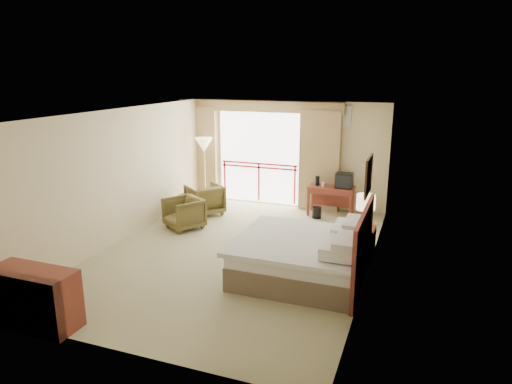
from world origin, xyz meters
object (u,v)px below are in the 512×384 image
at_px(nightstand, 363,243).
at_px(armchair_near, 184,228).
at_px(armchair_far, 205,214).
at_px(dresser, 34,298).
at_px(desk, 331,192).
at_px(floor_lamp, 204,147).
at_px(tv, 344,181).
at_px(bed, 304,256).
at_px(wastebasket, 317,213).
at_px(side_table, 189,202).
at_px(table_lamp, 366,203).

distance_m(nightstand, armchair_near, 4.00).
distance_m(armchair_far, armchair_near, 1.11).
bearing_deg(armchair_near, dresser, -56.85).
distance_m(desk, armchair_near, 3.63).
distance_m(armchair_near, floor_lamp, 2.48).
bearing_deg(tv, bed, -77.97).
xyz_separation_m(nightstand, tv, (-0.79, 2.39, 0.60)).
relative_size(tv, wastebasket, 1.45).
relative_size(tv, floor_lamp, 0.23).
distance_m(wastebasket, armchair_near, 3.15).
bearing_deg(armchair_far, bed, 89.62).
bearing_deg(nightstand, floor_lamp, 153.23).
bearing_deg(armchair_far, desk, 148.22).
relative_size(armchair_far, side_table, 1.47).
bearing_deg(side_table, table_lamp, -12.90).
bearing_deg(side_table, desk, 24.51).
relative_size(armchair_near, floor_lamp, 0.43).
bearing_deg(floor_lamp, table_lamp, -26.45).
relative_size(nightstand, tv, 1.50).
distance_m(desk, floor_lamp, 3.45).
xyz_separation_m(nightstand, armchair_near, (-3.98, 0.31, -0.30)).
distance_m(table_lamp, floor_lamp, 4.94).
bearing_deg(tv, side_table, -145.56).
bearing_deg(wastebasket, side_table, -160.34).
height_order(bed, armchair_near, bed).
bearing_deg(bed, nightstand, 55.29).
xyz_separation_m(side_table, dresser, (0.31, -5.00, 0.04)).
bearing_deg(wastebasket, armchair_far, -166.94).
height_order(armchair_far, floor_lamp, floor_lamp).
bearing_deg(table_lamp, bed, -123.62).
relative_size(desk, dresser, 0.88).
bearing_deg(nightstand, armchair_far, 160.66).
xyz_separation_m(bed, armchair_far, (-3.19, 2.62, -0.38)).
relative_size(tv, armchair_near, 0.52).
bearing_deg(wastebasket, tv, 31.87).
height_order(nightstand, tv, tv).
bearing_deg(wastebasket, desk, 57.19).
relative_size(bed, armchair_near, 2.80).
height_order(armchair_near, dresser, dresser).
height_order(nightstand, floor_lamp, floor_lamp).
xyz_separation_m(table_lamp, dresser, (-3.91, -4.04, -0.65)).
bearing_deg(armchair_far, dresser, 40.13).
bearing_deg(dresser, side_table, 93.23).
bearing_deg(nightstand, armchair_near, 175.68).
relative_size(nightstand, wastebasket, 2.16).
bearing_deg(bed, desk, 94.14).
distance_m(nightstand, table_lamp, 0.77).
bearing_deg(floor_lamp, armchair_far, -64.41).
xyz_separation_m(bed, nightstand, (0.83, 1.19, -0.08)).
bearing_deg(bed, table_lamp, 56.38).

